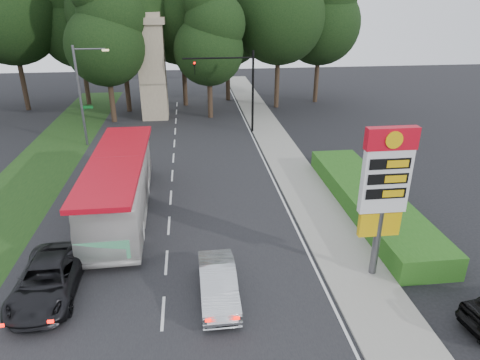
{
  "coord_description": "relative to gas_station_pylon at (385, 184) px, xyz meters",
  "views": [
    {
      "loc": [
        1.43,
        -13.09,
        11.56
      ],
      "look_at": [
        3.98,
        8.23,
        2.2
      ],
      "focal_mm": 32.0,
      "sensor_mm": 36.0,
      "label": 1
    }
  ],
  "objects": [
    {
      "name": "traffic_signal_mast",
      "position": [
        -3.52,
        22.0,
        0.22
      ],
      "size": [
        6.1,
        0.35,
        7.2
      ],
      "color": "black",
      "rests_on": "ground"
    },
    {
      "name": "road_surface",
      "position": [
        -9.2,
        10.01,
        -4.44
      ],
      "size": [
        14.0,
        80.0,
        0.02
      ],
      "primitive_type": "cube",
      "color": "black",
      "rests_on": "ground"
    },
    {
      "name": "suv_charcoal",
      "position": [
        -13.93,
        0.29,
        -3.72
      ],
      "size": [
        2.49,
        5.27,
        1.45
      ],
      "primitive_type": "imported",
      "rotation": [
        0.0,
        0.0,
        0.02
      ],
      "color": "black",
      "rests_on": "ground"
    },
    {
      "name": "tree_east_near",
      "position": [
        -3.2,
        35.01,
        5.23
      ],
      "size": [
        8.12,
        8.12,
        15.95
      ],
      "color": "#2D2116",
      "rests_on": "ground"
    },
    {
      "name": "streetlight_signs",
      "position": [
        -16.19,
        20.01,
        -0.01
      ],
      "size": [
        2.75,
        0.98,
        8.0
      ],
      "color": "#59595E",
      "rests_on": "ground"
    },
    {
      "name": "monument",
      "position": [
        -11.2,
        28.01,
        0.66
      ],
      "size": [
        3.0,
        3.0,
        10.05
      ],
      "color": "gray",
      "rests_on": "ground"
    },
    {
      "name": "transit_bus",
      "position": [
        -11.88,
        7.36,
        -2.77
      ],
      "size": [
        3.19,
        12.12,
        3.35
      ],
      "primitive_type": "imported",
      "rotation": [
        0.0,
        0.0,
        0.03
      ],
      "color": "silver",
      "rests_on": "ground"
    },
    {
      "name": "tree_monument_left",
      "position": [
        -15.2,
        27.01,
        4.23
      ],
      "size": [
        7.28,
        7.28,
        14.3
      ],
      "color": "#2D2116",
      "rests_on": "ground"
    },
    {
      "name": "sedan_silver",
      "position": [
        -6.96,
        -0.79,
        -3.75
      ],
      "size": [
        1.53,
        4.27,
        1.4
      ],
      "primitive_type": "imported",
      "rotation": [
        0.0,
        0.0,
        0.01
      ],
      "color": "#ACB0B4",
      "rests_on": "ground"
    },
    {
      "name": "tree_center_right",
      "position": [
        -8.2,
        33.01,
        6.57
      ],
      "size": [
        9.24,
        9.24,
        18.15
      ],
      "color": "#2D2116",
      "rests_on": "ground"
    },
    {
      "name": "gas_station_pylon",
      "position": [
        0.0,
        0.0,
        0.0
      ],
      "size": [
        2.1,
        0.45,
        6.85
      ],
      "color": "#59595E",
      "rests_on": "ground"
    },
    {
      "name": "hedge",
      "position": [
        2.3,
        6.01,
        -3.85
      ],
      "size": [
        3.0,
        14.0,
        1.2
      ],
      "primitive_type": "cube",
      "color": "#215115",
      "rests_on": "ground"
    },
    {
      "name": "ground",
      "position": [
        -9.2,
        -1.99,
        -4.45
      ],
      "size": [
        120.0,
        120.0,
        0.0
      ],
      "primitive_type": "plane",
      "color": "black",
      "rests_on": "ground"
    },
    {
      "name": "tree_monument_right",
      "position": [
        -5.7,
        27.51,
        3.56
      ],
      "size": [
        6.72,
        6.72,
        13.2
      ],
      "color": "#2D2116",
      "rests_on": "ground"
    },
    {
      "name": "grass_verge_left",
      "position": [
        -18.7,
        16.01,
        -4.44
      ],
      "size": [
        5.0,
        50.0,
        0.02
      ],
      "primitive_type": "cube",
      "color": "#193814",
      "rests_on": "ground"
    },
    {
      "name": "sidewalk_right",
      "position": [
        -0.7,
        10.01,
        -4.39
      ],
      "size": [
        3.0,
        80.0,
        0.12
      ],
      "primitive_type": "cube",
      "color": "gray",
      "rests_on": "ground"
    },
    {
      "name": "tree_far_east",
      "position": [
        6.8,
        33.01,
        5.9
      ],
      "size": [
        8.68,
        8.68,
        17.05
      ],
      "color": "#2D2116",
      "rests_on": "ground"
    },
    {
      "name": "tree_west_near",
      "position": [
        -19.2,
        35.01,
        5.57
      ],
      "size": [
        8.4,
        8.4,
        16.5
      ],
      "color": "#2D2116",
      "rests_on": "ground"
    }
  ]
}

